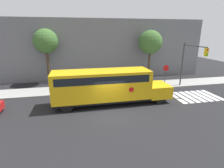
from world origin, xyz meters
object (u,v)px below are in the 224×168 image
object	(u,v)px
stop_sign	(165,73)
tree_near_sidewalk	(46,42)
traffic_light	(190,59)
school_bus	(106,85)
tree_far_sidewalk	(150,42)

from	to	relation	value
stop_sign	tree_near_sidewalk	world-z (taller)	tree_near_sidewalk
traffic_light	tree_near_sidewalk	xyz separation A→B (m)	(-15.84, 5.82, 1.78)
school_bus	tree_far_sidewalk	distance (m)	10.71
school_bus	traffic_light	xyz separation A→B (m)	(9.85, 2.30, 1.73)
school_bus	tree_far_sidewalk	bearing A→B (deg)	44.95
tree_near_sidewalk	tree_far_sidewalk	xyz separation A→B (m)	(13.20, -0.93, -0.20)
school_bus	stop_sign	world-z (taller)	school_bus
stop_sign	tree_far_sidewalk	size ratio (longest dim) A/B	0.41
stop_sign	school_bus	bearing A→B (deg)	-155.80
school_bus	tree_near_sidewalk	xyz separation A→B (m)	(-5.99, 8.12, 3.50)
school_bus	traffic_light	size ratio (longest dim) A/B	2.05
traffic_light	tree_far_sidewalk	world-z (taller)	tree_far_sidewalk
stop_sign	traffic_light	xyz separation A→B (m)	(2.15, -1.16, 1.71)
traffic_light	tree_near_sidewalk	distance (m)	16.97
school_bus	tree_far_sidewalk	world-z (taller)	tree_far_sidewalk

